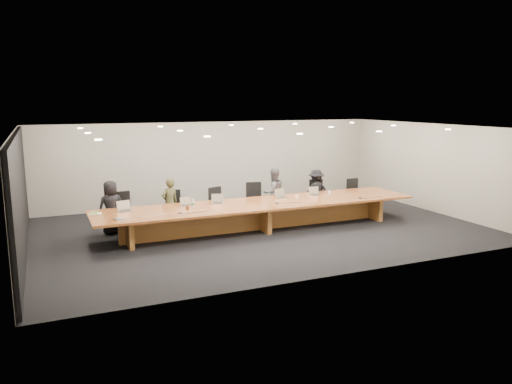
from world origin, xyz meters
The scene contains 29 objects.
ground centered at (0.00, 0.00, 0.00)m, with size 12.00×12.00×0.00m, color black.
back_wall centered at (0.00, 4.00, 1.40)m, with size 12.00×0.02×2.80m, color beige.
left_wall_panel centered at (-5.94, 0.00, 1.37)m, with size 0.08×7.84×2.74m, color black.
conference_table centered at (0.00, 0.00, 0.52)m, with size 9.00×1.80×0.75m.
chair_far_left centered at (-3.48, 1.31, 0.55)m, with size 0.56×0.56×1.09m, color black, non-canonical shape.
chair_left centered at (-2.12, 1.35, 0.52)m, with size 0.53×0.53×1.03m, color black, non-canonical shape.
chair_mid_left centered at (-0.77, 1.22, 0.52)m, with size 0.53×0.53×1.04m, color black, non-canonical shape.
chair_mid_right centered at (0.36, 1.21, 0.56)m, with size 0.57×0.57×1.11m, color black, non-canonical shape.
chair_right centered at (2.53, 1.17, 0.53)m, with size 0.54×0.54×1.07m, color black, non-canonical shape.
chair_far_right centered at (3.94, 1.18, 0.51)m, with size 0.51×0.51×1.01m, color black, non-canonical shape.
person_a centered at (-3.82, 1.19, 0.72)m, with size 0.70×0.46×1.44m, color black.
person_b centered at (-2.22, 1.25, 0.69)m, with size 0.51×0.33×1.39m, color #3D3C21.
person_c centered at (1.00, 1.27, 0.75)m, with size 0.73×0.57×1.49m, color #505052.
person_d centered at (2.48, 1.23, 0.69)m, with size 0.89×0.51×1.38m, color black.
laptop_a centered at (-3.57, 0.38, 0.89)m, with size 0.34×0.25×0.27m, color #C5B097, non-canonical shape.
laptop_b centered at (-1.96, 0.42, 0.86)m, with size 0.29×0.21×0.23m, color #B9A48D, non-canonical shape.
laptop_c centered at (-1.11, 0.39, 0.88)m, with size 0.32×0.24×0.25m, color tan, non-canonical shape.
laptop_d centered at (0.86, 0.40, 0.88)m, with size 0.34×0.25×0.27m, color tan, non-canonical shape.
laptop_e centered at (1.94, 0.35, 0.88)m, with size 0.33×0.24×0.26m, color #BDAA90, non-canonical shape.
water_bottle centered at (-1.90, 0.04, 0.87)m, with size 0.07×0.07×0.23m, color silver.
amber_mug centered at (-2.07, -0.06, 0.80)m, with size 0.08×0.08×0.10m, color maroon.
paper_cup_near centered at (1.19, 0.13, 0.80)m, with size 0.08×0.08×0.10m, color white.
paper_cup_far centered at (2.44, 0.37, 0.80)m, with size 0.08×0.08×0.09m, color white.
notepad centered at (-4.30, 0.38, 0.76)m, with size 0.28×0.22×0.02m, color silver.
lime_gadget centered at (-4.32, 0.39, 0.78)m, with size 0.17×0.10×0.03m, color #5FB530.
av_box centered at (-3.85, -0.48, 0.77)m, with size 0.22×0.17×0.03m, color #AFAFB4.
mic_left centered at (-2.36, -0.41, 0.77)m, with size 0.12×0.12×0.03m, color black.
mic_center centered at (0.37, -0.29, 0.77)m, with size 0.13×0.13×0.03m, color black.
mic_right centered at (2.87, -0.58, 0.76)m, with size 0.12×0.12×0.03m, color black.
Camera 1 is at (-5.44, -12.24, 3.52)m, focal length 35.00 mm.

